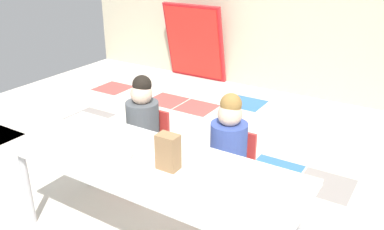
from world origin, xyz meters
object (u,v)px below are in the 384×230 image
Objects in this scene: seated_child_middle_seat at (229,143)px; paper_plate_center_table at (156,150)px; craft_table at (152,169)px; paper_bag_brown at (168,152)px; paper_plate_near_edge at (125,157)px; seated_child_near_camera at (143,120)px; folded_activity_table at (194,43)px; donut_powdered_on_plate at (125,154)px.

paper_plate_center_table is (-0.30, -0.45, 0.07)m from seated_child_middle_seat.
paper_bag_brown is at bearing -4.93° from craft_table.
paper_plate_center_table is (-0.06, 0.14, 0.06)m from craft_table.
paper_plate_near_edge and paper_plate_center_table have the same top height.
folded_activity_table is (-1.11, 2.56, -0.02)m from seated_child_near_camera.
seated_child_middle_seat reaches higher than donut_powdered_on_plate.
craft_table is 0.63m from seated_child_middle_seat.
paper_plate_center_table is at bearing 59.23° from donut_powdered_on_plate.
craft_table is 0.19m from donut_powdered_on_plate.
paper_plate_center_table is at bearing -44.02° from seated_child_near_camera.
folded_activity_table is at bearing 117.54° from paper_plate_center_table.
donut_powdered_on_plate is (0.35, -0.63, 0.09)m from seated_child_near_camera.
craft_table is at bearing 15.32° from paper_plate_near_edge.
folded_activity_table reaches higher than paper_plate_center_table.
seated_child_near_camera is 4.17× the size of paper_bag_brown.
seated_child_middle_seat reaches higher than craft_table.
donut_powdered_on_plate is at bearing -60.70° from seated_child_near_camera.
paper_bag_brown is at bearing 6.57° from paper_plate_near_edge.
folded_activity_table is 6.04× the size of paper_plate_center_table.
folded_activity_table is at bearing 126.11° from seated_child_middle_seat.
donut_powdered_on_plate is at bearing -120.77° from paper_plate_center_table.
paper_bag_brown is at bearing -36.68° from paper_plate_center_table.
seated_child_middle_seat is (0.24, 0.58, -0.01)m from craft_table.
seated_child_near_camera reaches higher than paper_bag_brown.
craft_table is 2.07× the size of seated_child_near_camera.
craft_table is at bearing 15.32° from donut_powdered_on_plate.
paper_plate_near_edge is 0.21m from paper_plate_center_table.
folded_activity_table is (-1.63, 3.14, -0.03)m from craft_table.
seated_child_near_camera reaches higher than craft_table.
seated_child_near_camera is at bearing 119.30° from donut_powdered_on_plate.
folded_activity_table reaches higher than paper_bag_brown.
seated_child_near_camera is 0.72m from donut_powdered_on_plate.
paper_bag_brown is at bearing -60.76° from folded_activity_table.
folded_activity_table is at bearing 114.59° from paper_plate_near_edge.
paper_plate_near_edge reaches higher than craft_table.
donut_powdered_on_plate is at bearing -164.68° from craft_table.
craft_table is 0.19m from paper_plate_near_edge.
paper_plate_center_table is (1.57, -3.01, 0.08)m from folded_activity_table.
paper_bag_brown is 1.22× the size of paper_plate_near_edge.
seated_child_middle_seat is 5.10× the size of paper_plate_center_table.
folded_activity_table is 3.39m from paper_plate_center_table.
paper_bag_brown is 1.22× the size of paper_plate_center_table.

